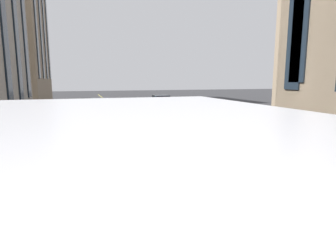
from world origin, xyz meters
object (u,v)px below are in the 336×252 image
Objects in this scene: car_red_far at (160,101)px; car_blue_parked_b at (220,135)px; car_white_trailing at (101,112)px; car_black_mid at (156,111)px; car_silver_near at (279,132)px; car_blue_parked_a at (101,106)px; car_silver_oncoming at (194,110)px.

car_red_far and car_blue_parked_b have the same top height.
car_white_trailing is 1.00× the size of car_blue_parked_b.
car_white_trailing is at bearing 84.27° from car_black_mid.
car_silver_near is at bearing -163.31° from car_black_mid.
car_white_trailing is (-5.50, 0.43, 0.00)m from car_blue_parked_a.
car_blue_parked_b is (-9.96, 2.90, 0.00)m from car_silver_oncoming.
car_silver_oncoming is 3.07m from car_black_mid.
car_white_trailing is at bearing 141.74° from car_red_far.
car_blue_parked_a is 1.00× the size of car_blue_parked_b.
car_blue_parked_a is at bearing 13.68° from car_blue_parked_b.
car_silver_near reaches higher than car_red_far.
car_red_far and car_white_trailing have the same top height.
car_blue_parked_a is at bearing 22.78° from car_silver_near.
car_red_far and car_black_mid have the same top height.
car_black_mid is at bearing 0.97° from car_blue_parked_b.
car_red_far is 1.00× the size of car_blue_parked_a.
car_blue_parked_b is (-10.04, -0.17, 0.00)m from car_black_mid.
car_silver_oncoming is 10.16m from car_silver_near.
car_black_mid is at bearing 88.43° from car_silver_oncoming.
car_black_mid is at bearing 16.69° from car_silver_near.
car_blue_parked_a and car_black_mid have the same top height.
car_silver_oncoming and car_white_trailing have the same top height.
car_silver_near is 0.89× the size of car_black_mid.
car_silver_near is (-10.16, 0.00, -0.00)m from car_silver_oncoming.
car_blue_parked_b is at bearing -166.32° from car_blue_parked_a.
car_red_far is 1.13× the size of car_silver_near.
car_silver_near is at bearing -145.91° from car_white_trailing.
car_blue_parked_a is 16.42m from car_blue_parked_b.
car_blue_parked_a is 6.98m from car_black_mid.
car_blue_parked_a is 17.53m from car_silver_near.
car_blue_parked_a is 1.00× the size of car_white_trailing.
car_white_trailing and car_black_mid have the same top height.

